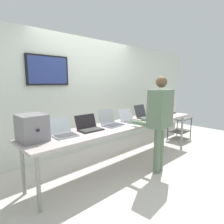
{
  "coord_description": "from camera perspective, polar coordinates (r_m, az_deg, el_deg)",
  "views": [
    {
      "loc": [
        -2.53,
        -2.31,
        1.52
      ],
      "look_at": [
        -0.24,
        0.1,
        0.99
      ],
      "focal_mm": 30.45,
      "sensor_mm": 36.0,
      "label": 1
    }
  ],
  "objects": [
    {
      "name": "laptop_station_6",
      "position": [
        4.82,
        16.31,
        0.31
      ],
      "size": [
        0.36,
        0.3,
        0.24
      ],
      "color": "#393639",
      "rests_on": "workbench"
    },
    {
      "name": "workbench",
      "position": [
        3.52,
        3.99,
        -4.16
      ],
      "size": [
        3.7,
        0.7,
        0.76
      ],
      "color": "#B5A7A5",
      "rests_on": "ground"
    },
    {
      "name": "laptop_station_4",
      "position": [
        4.05,
        9.63,
        -0.98
      ],
      "size": [
        0.32,
        0.36,
        0.27
      ],
      "color": "#39393D",
      "rests_on": "workbench"
    },
    {
      "name": "coffee_mug",
      "position": [
        4.16,
        16.09,
        -1.14
      ],
      "size": [
        0.09,
        0.09,
        0.09
      ],
      "color": "#2C439B",
      "rests_on": "workbench"
    },
    {
      "name": "ground",
      "position": [
        3.75,
        3.86,
        -15.17
      ],
      "size": [
        8.0,
        8.0,
        0.04
      ],
      "primitive_type": "cube",
      "color": "beige"
    },
    {
      "name": "laptop_station_3",
      "position": [
        3.69,
        5.22,
        -1.99
      ],
      "size": [
        0.34,
        0.38,
        0.23
      ],
      "color": "#AEADB8",
      "rests_on": "workbench"
    },
    {
      "name": "back_wall",
      "position": [
        4.26,
        -7.45,
        5.18
      ],
      "size": [
        8.0,
        0.11,
        2.45
      ],
      "color": "silver",
      "rests_on": "ground"
    },
    {
      "name": "paper_sheet",
      "position": [
        3.29,
        4.53,
        -4.26
      ],
      "size": [
        0.22,
        0.31,
        0.0
      ],
      "color": "white",
      "rests_on": "workbench"
    },
    {
      "name": "equipment_box",
      "position": [
        2.67,
        -22.91,
        -4.34
      ],
      "size": [
        0.33,
        0.38,
        0.35
      ],
      "color": "slate",
      "rests_on": "workbench"
    },
    {
      "name": "laptop_station_2",
      "position": [
        3.34,
        -0.32,
        -2.95
      ],
      "size": [
        0.37,
        0.37,
        0.27
      ],
      "color": "#A9AFB5",
      "rests_on": "workbench"
    },
    {
      "name": "laptop_station_5",
      "position": [
        4.43,
        13.32,
        -0.25
      ],
      "size": [
        0.38,
        0.37,
        0.26
      ],
      "color": "black",
      "rests_on": "workbench"
    },
    {
      "name": "laptop_station_0",
      "position": [
        2.82,
        -14.49,
        -5.71
      ],
      "size": [
        0.34,
        0.38,
        0.23
      ],
      "color": "#A9B1B7",
      "rests_on": "workbench"
    },
    {
      "name": "person",
      "position": [
        3.22,
        14.11,
        -1.06
      ],
      "size": [
        0.48,
        0.62,
        1.61
      ],
      "color": "slate",
      "rests_on": "ground"
    },
    {
      "name": "storage_cart",
      "position": [
        5.47,
        19.64,
        -3.57
      ],
      "size": [
        0.56,
        0.44,
        0.56
      ],
      "color": "#53534F",
      "rests_on": "ground"
    },
    {
      "name": "laptop_station_1",
      "position": [
        3.05,
        -6.94,
        -4.37
      ],
      "size": [
        0.38,
        0.32,
        0.23
      ],
      "color": "black",
      "rests_on": "workbench"
    }
  ]
}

